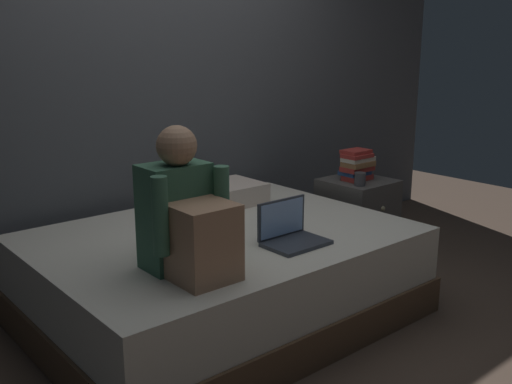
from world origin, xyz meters
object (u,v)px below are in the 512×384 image
(laptop, at_px, (290,233))
(book_stack, at_px, (357,165))
(mug, at_px, (360,179))
(nightstand, at_px, (357,219))
(bed, at_px, (222,275))
(pillow, at_px, (219,195))
(person_sitting, at_px, (186,218))

(laptop, xyz_separation_m, book_stack, (1.12, 0.51, 0.13))
(book_stack, height_order, mug, book_stack)
(nightstand, distance_m, book_stack, 0.40)
(bed, xyz_separation_m, nightstand, (1.30, 0.13, 0.04))
(nightstand, bearing_deg, pillow, 161.92)
(pillow, relative_size, mug, 6.22)
(pillow, distance_m, book_stack, 1.02)
(laptop, bearing_deg, pillow, 78.96)
(book_stack, distance_m, mug, 0.17)
(person_sitting, height_order, book_stack, person_sitting)
(pillow, height_order, mug, mug)
(bed, bearing_deg, book_stack, 5.83)
(person_sitting, distance_m, mug, 1.67)
(pillow, bearing_deg, bed, -125.38)
(nightstand, xyz_separation_m, book_stack, (-0.02, 0.00, 0.40))
(bed, xyz_separation_m, pillow, (0.32, 0.45, 0.32))
(pillow, bearing_deg, book_stack, -18.41)
(bed, bearing_deg, laptop, -67.37)
(book_stack, bearing_deg, nightstand, -1.86)
(laptop, distance_m, pillow, 0.84)
(pillow, height_order, book_stack, book_stack)
(laptop, relative_size, pillow, 0.57)
(bed, height_order, book_stack, book_stack)
(laptop, relative_size, book_stack, 1.40)
(bed, bearing_deg, person_sitting, -142.09)
(nightstand, relative_size, laptop, 1.81)
(mug, bearing_deg, pillow, 152.64)
(person_sitting, xyz_separation_m, laptop, (0.62, -0.02, -0.20))
(bed, bearing_deg, nightstand, 5.71)
(nightstand, distance_m, person_sitting, 1.88)
(laptop, bearing_deg, person_sitting, 178.00)
(book_stack, bearing_deg, mug, -132.19)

